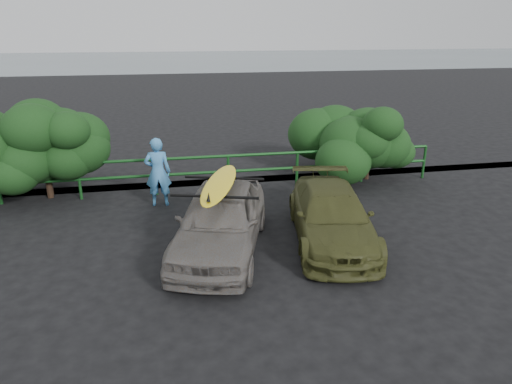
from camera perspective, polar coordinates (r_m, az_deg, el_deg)
ground at (r=8.42m, az=-5.86°, el=-11.50°), size 80.00×80.00×0.00m
ocean at (r=67.32m, az=-10.58°, el=15.91°), size 200.00×200.00×0.00m
guardrail at (r=12.78m, az=-7.94°, el=2.19°), size 14.00×0.08×1.04m
shrub_left at (r=13.67m, az=-28.73°, el=4.02°), size 3.20×2.40×2.39m
shrub_right at (r=14.19m, az=12.53°, el=6.24°), size 3.20×2.40×2.25m
sedan at (r=9.31m, az=-4.45°, el=-3.48°), size 2.69×4.31×1.37m
olive_vehicle at (r=9.90m, az=9.41°, el=-2.94°), size 2.25×4.16×1.14m
man at (r=11.88m, az=-12.17°, el=2.45°), size 0.67×0.46×1.79m
roof_rack at (r=9.05m, az=-4.57°, el=0.65°), size 1.94×1.60×0.06m
surfboard at (r=9.03m, az=-4.58°, el=1.05°), size 1.25×2.63×0.08m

